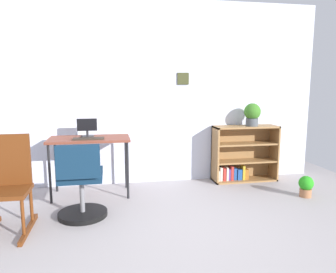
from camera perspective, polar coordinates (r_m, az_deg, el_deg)
The scene contains 10 objects.
ground_plane at distance 2.76m, azimuth 0.07°, elevation -21.05°, with size 6.24×6.24×0.00m, color #A0999A.
wall_back at distance 4.52m, azimuth -4.96°, elevation 7.73°, with size 5.20×0.12×2.56m.
desk at distance 4.10m, azimuth -13.90°, elevation -1.16°, with size 0.99×0.52×0.74m.
monitor at distance 4.17m, azimuth -14.32°, elevation 1.48°, with size 0.25×0.17×0.23m.
keyboard at distance 3.97m, azimuth -14.06°, elevation -0.37°, with size 0.37×0.13×0.02m, color #312921.
office_chair at distance 3.46m, azimuth -15.34°, elevation -8.61°, with size 0.52×0.55×0.82m.
rocking_chair at distance 3.43m, azimuth -26.87°, elevation -7.50°, with size 0.42×0.64×0.92m.
bookshelf_low at distance 4.81m, azimuth 13.17°, elevation -3.31°, with size 0.94×0.30×0.81m.
potted_plant_on_shelf at distance 4.71m, azimuth 14.90°, elevation 3.98°, with size 0.24×0.24×0.33m.
potted_plant_floor at distance 4.39m, azimuth 23.53°, elevation -8.10°, with size 0.18×0.18×0.27m.
Camera 1 is at (-0.44, -2.34, 1.39)m, focal length 33.93 mm.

